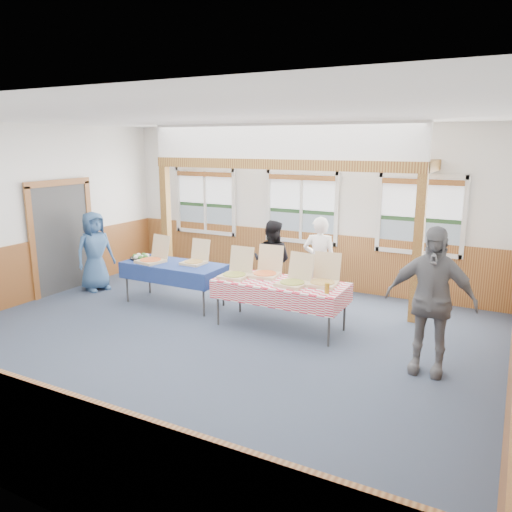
# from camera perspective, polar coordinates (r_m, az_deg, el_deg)

# --- Properties ---
(floor) EXTENTS (8.00, 8.00, 0.00)m
(floor) POSITION_cam_1_polar(r_m,az_deg,el_deg) (7.49, -5.51, -9.70)
(floor) COLOR #2B3146
(floor) RESTS_ON ground
(ceiling) EXTENTS (8.00, 8.00, 0.00)m
(ceiling) POSITION_cam_1_polar(r_m,az_deg,el_deg) (6.93, -6.09, 15.54)
(ceiling) COLOR white
(ceiling) RESTS_ON wall_back
(wall_back) EXTENTS (8.00, 0.00, 8.00)m
(wall_back) POSITION_cam_1_polar(r_m,az_deg,el_deg) (10.10, 5.32, 5.60)
(wall_back) COLOR silver
(wall_back) RESTS_ON floor
(wall_left) EXTENTS (0.00, 8.00, 8.00)m
(wall_left) POSITION_cam_1_polar(r_m,az_deg,el_deg) (9.82, -25.67, 4.18)
(wall_left) COLOR silver
(wall_left) RESTS_ON floor
(wainscot_back) EXTENTS (7.98, 0.05, 1.10)m
(wainscot_back) POSITION_cam_1_polar(r_m,az_deg,el_deg) (10.26, 5.15, -0.23)
(wainscot_back) COLOR brown
(wainscot_back) RESTS_ON floor
(wainscot_left) EXTENTS (0.05, 6.98, 1.10)m
(wainscot_left) POSITION_cam_1_polar(r_m,az_deg,el_deg) (9.99, -25.00, -1.78)
(wainscot_left) COLOR brown
(wainscot_left) RESTS_ON floor
(cased_opening) EXTENTS (0.06, 1.30, 2.10)m
(cased_opening) POSITION_cam_1_polar(r_m,az_deg,el_deg) (10.42, -21.30, 1.94)
(cased_opening) COLOR #353535
(cased_opening) RESTS_ON wall_left
(window_left) EXTENTS (1.56, 0.10, 1.46)m
(window_left) POSITION_cam_1_polar(r_m,az_deg,el_deg) (11.14, -5.80, 6.68)
(window_left) COLOR silver
(window_left) RESTS_ON wall_back
(window_mid) EXTENTS (1.56, 0.10, 1.46)m
(window_mid) POSITION_cam_1_polar(r_m,az_deg,el_deg) (10.05, 5.24, 6.02)
(window_mid) COLOR silver
(window_mid) RESTS_ON wall_back
(window_right) EXTENTS (1.56, 0.10, 1.46)m
(window_right) POSITION_cam_1_polar(r_m,az_deg,el_deg) (9.41, 18.30, 4.96)
(window_right) COLOR silver
(window_right) RESTS_ON wall_back
(post_left) EXTENTS (0.15, 0.15, 2.40)m
(post_left) POSITION_cam_1_polar(r_m,az_deg,el_deg) (10.39, -10.21, 3.43)
(post_left) COLOR #5B2F14
(post_left) RESTS_ON floor
(post_right) EXTENTS (0.15, 0.15, 2.40)m
(post_right) POSITION_cam_1_polar(r_m,az_deg,el_deg) (8.33, 18.02, 0.68)
(post_right) COLOR #5B2F14
(post_right) RESTS_ON floor
(cross_beam) EXTENTS (5.15, 0.18, 0.18)m
(cross_beam) POSITION_cam_1_polar(r_m,az_deg,el_deg) (8.93, 2.41, 10.43)
(cross_beam) COLOR #5B2F14
(cross_beam) RESTS_ON post_left
(table_left) EXTENTS (1.89, 0.90, 0.76)m
(table_left) POSITION_cam_1_polar(r_m,az_deg,el_deg) (9.04, -9.38, -1.18)
(table_left) COLOR #353535
(table_left) RESTS_ON floor
(table_right) EXTENTS (2.21, 1.45, 0.76)m
(table_right) POSITION_cam_1_polar(r_m,az_deg,el_deg) (7.78, 2.82, -3.30)
(table_right) COLOR #353535
(table_right) RESTS_ON floor
(pizza_box_a) EXTENTS (0.50, 0.57, 0.46)m
(pizza_box_a) POSITION_cam_1_polar(r_m,az_deg,el_deg) (9.17, -11.77, -0.27)
(pizza_box_a) COLOR tan
(pizza_box_a) RESTS_ON table_left
(pizza_box_b) EXTENTS (0.38, 0.46, 0.41)m
(pizza_box_b) POSITION_cam_1_polar(r_m,az_deg,el_deg) (8.94, -6.99, -0.46)
(pizza_box_b) COLOR tan
(pizza_box_b) RESTS_ON table_left
(pizza_box_c) EXTENTS (0.43, 0.52, 0.46)m
(pizza_box_c) POSITION_cam_1_polar(r_m,az_deg,el_deg) (8.00, -2.34, -1.94)
(pizza_box_c) COLOR tan
(pizza_box_c) RESTS_ON table_right
(pizza_box_d) EXTENTS (0.47, 0.56, 0.47)m
(pizza_box_d) POSITION_cam_1_polar(r_m,az_deg,el_deg) (8.06, 1.14, -1.81)
(pizza_box_d) COLOR tan
(pizza_box_d) RESTS_ON table_right
(pizza_box_e) EXTENTS (0.49, 0.57, 0.46)m
(pizza_box_e) POSITION_cam_1_polar(r_m,az_deg,el_deg) (7.57, 4.34, -2.82)
(pizza_box_e) COLOR tan
(pizza_box_e) RESTS_ON table_right
(pizza_box_f) EXTENTS (0.46, 0.55, 0.46)m
(pizza_box_f) POSITION_cam_1_polar(r_m,az_deg,el_deg) (7.63, 7.69, -2.78)
(pizza_box_f) COLOR tan
(pizza_box_f) RESTS_ON table_right
(veggie_tray) EXTENTS (0.40, 0.40, 0.09)m
(veggie_tray) POSITION_cam_1_polar(r_m,az_deg,el_deg) (9.49, -13.01, -0.13)
(veggie_tray) COLOR black
(veggie_tray) RESTS_ON table_left
(drink_glass) EXTENTS (0.07, 0.07, 0.15)m
(drink_glass) POSITION_cam_1_polar(r_m,az_deg,el_deg) (7.21, 8.12, -3.67)
(drink_glass) COLOR #9F771A
(drink_glass) RESTS_ON table_right
(woman_white) EXTENTS (0.66, 0.51, 1.61)m
(woman_white) POSITION_cam_1_polar(r_m,az_deg,el_deg) (8.92, 7.24, -0.62)
(woman_white) COLOR white
(woman_white) RESTS_ON floor
(woman_black) EXTENTS (0.76, 0.61, 1.50)m
(woman_black) POSITION_cam_1_polar(r_m,az_deg,el_deg) (9.11, 1.82, -0.58)
(woman_black) COLOR black
(woman_black) RESTS_ON floor
(man_blue) EXTENTS (0.70, 0.88, 1.56)m
(man_blue) POSITION_cam_1_polar(r_m,az_deg,el_deg) (10.28, -17.94, 0.53)
(man_blue) COLOR #335480
(man_blue) RESTS_ON floor
(person_grey) EXTENTS (1.11, 0.47, 1.89)m
(person_grey) POSITION_cam_1_polar(r_m,az_deg,el_deg) (6.60, 19.29, -4.84)
(person_grey) COLOR slate
(person_grey) RESTS_ON floor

